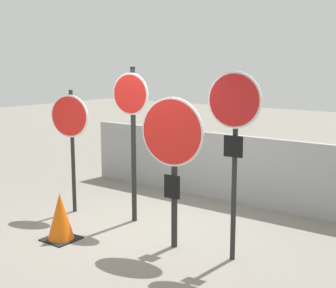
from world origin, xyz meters
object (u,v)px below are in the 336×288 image
Objects in this scene: stop_sign_1 at (132,118)px; stop_sign_3 at (234,125)px; stop_sign_0 at (70,127)px; stop_sign_2 at (172,146)px; traffic_cone_0 at (60,217)px.

stop_sign_1 is 1.02× the size of stop_sign_3.
stop_sign_2 is (2.35, -0.27, -0.05)m from stop_sign_0.
stop_sign_1 reaches higher than traffic_cone_0.
stop_sign_2 is at bearing -21.08° from stop_sign_0.
stop_sign_3 reaches higher than traffic_cone_0.
stop_sign_1 is (1.17, 0.26, 0.21)m from stop_sign_0.
stop_sign_2 is 2.01m from traffic_cone_0.
stop_sign_3 is at bearing 1.61° from stop_sign_2.
stop_sign_3 reaches higher than stop_sign_2.
stop_sign_1 is 1.18× the size of stop_sign_2.
stop_sign_3 is at bearing 19.56° from traffic_cone_0.
stop_sign_0 is at bearing 171.35° from stop_sign_3.
traffic_cone_0 is (-1.51, -0.73, -1.11)m from stop_sign_2.
stop_sign_0 is 1.75m from traffic_cone_0.
traffic_cone_0 is at bearing -160.37° from stop_sign_2.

